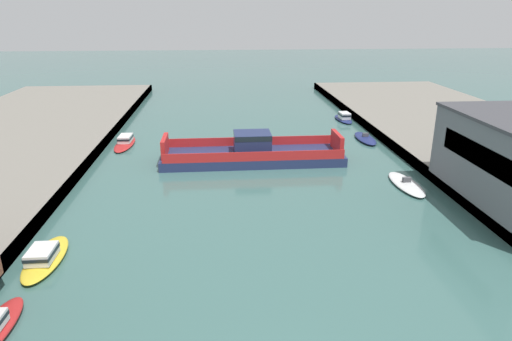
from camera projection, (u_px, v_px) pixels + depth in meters
name	position (u px, v px, depth m)	size (l,w,h in m)	color
chain_ferry	(252.00, 153.00, 55.20)	(21.90, 6.67, 3.63)	navy
moored_boat_near_right	(344.00, 117.00, 75.74)	(2.50, 6.65, 1.46)	navy
moored_boat_mid_left	(406.00, 184.00, 47.66)	(2.59, 7.53, 0.99)	white
moored_boat_mid_right	(365.00, 138.00, 64.50)	(2.31, 6.99, 1.04)	navy
moored_boat_far_left	(44.00, 257.00, 33.11)	(2.46, 7.00, 1.36)	yellow
moored_boat_far_right	(125.00, 142.00, 62.22)	(2.52, 8.11, 1.25)	red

